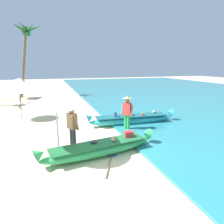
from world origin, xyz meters
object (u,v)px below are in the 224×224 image
Objects in this scene: boat_cyan_midground at (132,119)px; palm_tree_leaning_seaward at (25,37)px; boat_green_foreground at (100,148)px; patio_umbrella_large at (55,99)px; person_vendor_hatted at (127,111)px; person_tourist_customer at (72,127)px; paddle at (110,161)px.

boat_cyan_midground is 14.01m from palm_tree_leaning_seaward.
boat_green_foreground is 4.00m from boat_cyan_midground.
boat_cyan_midground is 5.09m from patio_umbrella_large.
person_vendor_hatted is at bearing 49.45° from boat_green_foreground.
person_vendor_hatted is 3.91m from patio_umbrella_large.
patio_umbrella_large is at bearing -149.00° from person_tourist_customer.
patio_umbrella_large is at bearing -82.63° from palm_tree_leaning_seaward.
patio_umbrella_large is 2.70m from paddle.
boat_cyan_midground is at bearing -63.56° from palm_tree_leaning_seaward.
person_tourist_customer is at bearing 31.00° from patio_umbrella_large.
palm_tree_leaning_seaward is 16.62m from paddle.
person_tourist_customer is 1.25m from patio_umbrella_large.
boat_cyan_midground reaches higher than boat_green_foreground.
boat_green_foreground is 0.65m from paddle.
palm_tree_leaning_seaward is at bearing 116.44° from boat_cyan_midground.
person_tourist_customer is 0.24× the size of palm_tree_leaning_seaward.
person_vendor_hatted is at bearing -125.72° from boat_cyan_midground.
boat_green_foreground is 0.64× the size of palm_tree_leaning_seaward.
person_vendor_hatted is 1.12× the size of paddle.
paddle is at bearing -73.34° from boat_green_foreground.
person_tourist_customer is (-3.38, -2.42, 0.66)m from boat_cyan_midground.
person_vendor_hatted reaches higher than paddle.
patio_umbrella_large is at bearing 165.56° from boat_green_foreground.
person_tourist_customer is at bearing -144.40° from boat_cyan_midground.
person_tourist_customer is at bearing 129.19° from paddle.
boat_cyan_midground is 2.94× the size of person_tourist_customer.
boat_cyan_midground is 1.29m from person_vendor_hatted.
boat_cyan_midground is 2.16× the size of patio_umbrella_large.
palm_tree_leaning_seaward reaches higher than boat_cyan_midground.
boat_green_foreground is 3.01m from person_vendor_hatted.
palm_tree_leaning_seaward is (-5.77, 11.61, 5.30)m from boat_cyan_midground.
person_tourist_customer is at bearing 141.52° from boat_green_foreground.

